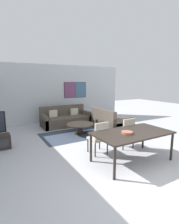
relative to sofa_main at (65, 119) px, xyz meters
The scene contains 10 objects.
ground_plane 5.18m from the sofa_main, 94.06° to the right, with size 24.00×24.00×0.00m, color #B2B2B7.
wall_back 1.56m from the sofa_main, 107.85° to the left, with size 8.01×0.09×2.80m.
area_rug 1.55m from the sofa_main, 90.00° to the right, with size 2.96×1.61×0.01m.
sofa_main is the anchor object (origin of this frame).
sofa_side 2.06m from the sofa_main, 48.72° to the right, with size 0.98×1.61×0.88m.
coffee_table 1.52m from the sofa_main, 90.00° to the right, with size 1.04×1.04×0.40m.
dining_table 4.27m from the sofa_main, 88.93° to the right, with size 1.95×1.08×0.76m.
dining_chair_left 3.51m from the sofa_main, 96.60° to the right, with size 0.46×0.46×0.92m.
dining_chair_centre 3.54m from the sofa_main, 80.83° to the right, with size 0.46×0.46×0.92m.
fruit_bowl 4.32m from the sofa_main, 91.72° to the right, with size 0.28×0.28×0.05m.
Camera 1 is at (-2.57, -2.19, 2.02)m, focal length 28.00 mm.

